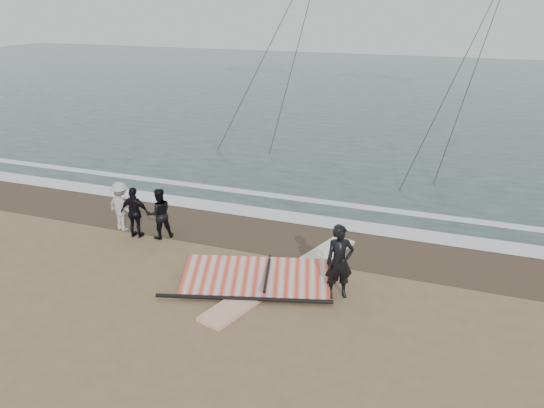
{
  "coord_description": "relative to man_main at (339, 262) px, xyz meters",
  "views": [
    {
      "loc": [
        4.78,
        -9.23,
        6.69
      ],
      "look_at": [
        0.25,
        3.0,
        1.6
      ],
      "focal_mm": 35.0,
      "sensor_mm": 36.0,
      "label": 1
    }
  ],
  "objects": [
    {
      "name": "ground",
      "position": [
        -2.42,
        -1.69,
        -0.92
      ],
      "size": [
        120.0,
        120.0,
        0.0
      ],
      "primitive_type": "plane",
      "color": "#8C704C",
      "rests_on": "ground"
    },
    {
      "name": "sea",
      "position": [
        -2.42,
        31.31,
        -0.91
      ],
      "size": [
        120.0,
        54.0,
        0.02
      ],
      "primitive_type": "cube",
      "color": "#233838",
      "rests_on": "ground"
    },
    {
      "name": "wet_sand",
      "position": [
        -2.42,
        2.81,
        -0.91
      ],
      "size": [
        120.0,
        2.8,
        0.01
      ],
      "primitive_type": "cube",
      "color": "#4C3D2B",
      "rests_on": "ground"
    },
    {
      "name": "foam_near",
      "position": [
        -2.42,
        4.21,
        -0.89
      ],
      "size": [
        120.0,
        0.9,
        0.01
      ],
      "primitive_type": "cube",
      "color": "white",
      "rests_on": "sea"
    },
    {
      "name": "foam_far",
      "position": [
        -2.42,
        5.91,
        -0.89
      ],
      "size": [
        120.0,
        0.45,
        0.01
      ],
      "primitive_type": "cube",
      "color": "white",
      "rests_on": "sea"
    },
    {
      "name": "man_main",
      "position": [
        0.0,
        0.0,
        0.0
      ],
      "size": [
        0.8,
        0.71,
        1.84
      ],
      "primitive_type": "imported",
      "rotation": [
        0.0,
        0.0,
        0.51
      ],
      "color": "black",
      "rests_on": "ground"
    },
    {
      "name": "board_white",
      "position": [
        -2.03,
        -1.08,
        -0.87
      ],
      "size": [
        1.32,
        2.51,
        0.1
      ],
      "primitive_type": "cube",
      "rotation": [
        0.0,
        0.0,
        -0.28
      ],
      "color": "silver",
      "rests_on": "ground"
    },
    {
      "name": "board_cream",
      "position": [
        -0.91,
        1.89,
        -0.87
      ],
      "size": [
        1.4,
        2.56,
        0.1
      ],
      "primitive_type": "cube",
      "rotation": [
        0.0,
        0.0,
        -0.32
      ],
      "color": "white",
      "rests_on": "ground"
    },
    {
      "name": "trio_cluster",
      "position": [
        -6.52,
        1.42,
        -0.15
      ],
      "size": [
        2.43,
        0.98,
        1.56
      ],
      "color": "black",
      "rests_on": "ground"
    },
    {
      "name": "sail_rig",
      "position": [
        -2.06,
        -0.15,
        -0.72
      ],
      "size": [
        4.04,
        2.64,
        0.49
      ],
      "color": "black",
      "rests_on": "ground"
    }
  ]
}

